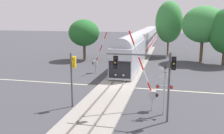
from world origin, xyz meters
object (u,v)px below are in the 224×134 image
(traffic_signal_median, at_px, (73,71))
(oak_behind_train, at_px, (84,33))
(crossing_gate_far, at_px, (96,60))
(crossing_signal_mast, at_px, (165,85))
(elm_centre_background, at_px, (169,22))
(commuter_train, at_px, (144,40))
(oak_far_right, at_px, (203,25))
(crossing_gate_near, at_px, (150,87))
(traffic_signal_near_right, at_px, (150,69))

(traffic_signal_median, xyz_separation_m, oak_behind_train, (-7.50, 24.05, 1.84))
(crossing_gate_far, relative_size, oak_behind_train, 0.79)
(crossing_signal_mast, bearing_deg, elm_centre_background, 89.89)
(traffic_signal_median, bearing_deg, commuter_train, 86.33)
(crossing_signal_mast, relative_size, oak_behind_train, 0.54)
(elm_centre_background, bearing_deg, oak_far_right, -44.05)
(oak_far_right, bearing_deg, crossing_gate_near, -105.73)
(crossing_signal_mast, height_order, traffic_signal_near_right, traffic_signal_near_right)
(commuter_train, height_order, crossing_signal_mast, commuter_train)
(oak_behind_train, bearing_deg, oak_far_right, 6.90)
(oak_far_right, bearing_deg, crossing_gate_far, -141.36)
(oak_far_right, height_order, oak_behind_train, oak_far_right)
(traffic_signal_median, bearing_deg, elm_centre_background, 75.99)
(traffic_signal_median, xyz_separation_m, oak_far_right, (14.10, 26.67, 3.48))
(crossing_signal_mast, distance_m, traffic_signal_near_right, 2.41)
(crossing_gate_far, distance_m, elm_centre_background, 21.83)
(oak_far_right, bearing_deg, commuter_train, 135.56)
(crossing_signal_mast, height_order, oak_behind_train, oak_behind_train)
(traffic_signal_median, bearing_deg, crossing_gate_near, 5.97)
(crossing_gate_near, relative_size, oak_behind_train, 0.90)
(commuter_train, relative_size, traffic_signal_near_right, 11.30)
(traffic_signal_median, relative_size, oak_far_right, 0.49)
(oak_far_right, relative_size, oak_behind_train, 1.31)
(commuter_train, relative_size, traffic_signal_median, 12.46)
(commuter_train, bearing_deg, oak_behind_train, -125.30)
(traffic_signal_median, xyz_separation_m, elm_centre_background, (8.10, 32.47, 3.79))
(commuter_train, xyz_separation_m, crossing_gate_near, (4.34, -37.38, -0.57))
(commuter_train, bearing_deg, traffic_signal_median, -93.67)
(crossing_signal_mast, relative_size, oak_far_right, 0.42)
(crossing_signal_mast, distance_m, crossing_gate_far, 17.07)
(crossing_gate_far, bearing_deg, oak_far_right, 38.64)
(commuter_train, bearing_deg, traffic_signal_near_right, -83.52)
(traffic_signal_median, relative_size, oak_behind_train, 0.65)
(crossing_gate_near, xyz_separation_m, crossing_signal_mast, (1.25, -0.71, 0.39))
(commuter_train, height_order, elm_centre_background, elm_centre_background)
(traffic_signal_near_right, bearing_deg, crossing_signal_mast, 52.10)
(crossing_gate_near, height_order, crossing_gate_far, crossing_gate_near)
(traffic_signal_near_right, bearing_deg, oak_behind_train, 119.53)
(crossing_gate_far, bearing_deg, elm_centre_background, 61.61)
(crossing_gate_near, relative_size, traffic_signal_near_right, 1.27)
(commuter_train, relative_size, crossing_gate_near, 8.93)
(traffic_signal_near_right, relative_size, elm_centre_background, 0.48)
(crossing_gate_far, relative_size, elm_centre_background, 0.53)
(crossing_gate_near, distance_m, oak_far_right, 27.37)
(crossing_gate_near, distance_m, elm_centre_background, 32.17)
(crossing_gate_near, distance_m, traffic_signal_median, 6.92)
(traffic_signal_near_right, xyz_separation_m, elm_centre_background, (1.17, 33.89, 2.97))
(commuter_train, distance_m, traffic_signal_near_right, 39.79)
(oak_far_right, xyz_separation_m, elm_centre_background, (-6.00, 5.80, 0.31))
(oak_far_right, height_order, elm_centre_background, elm_centre_background)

